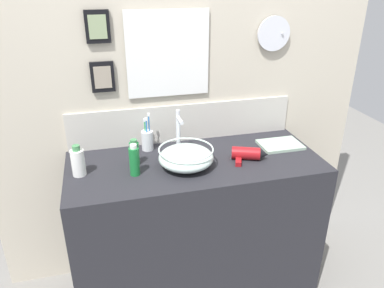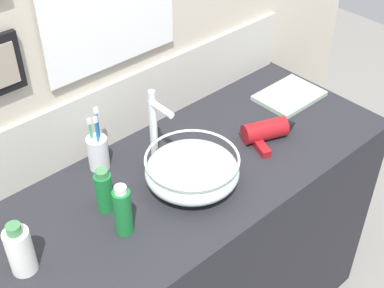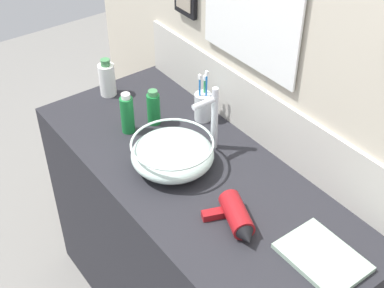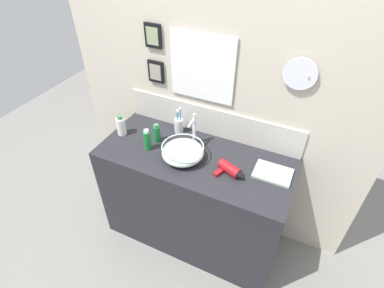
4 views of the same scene
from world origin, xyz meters
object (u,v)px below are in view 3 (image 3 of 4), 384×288
glass_bowl_sink (172,154)px  spray_bottle (154,108)px  faucet (212,116)px  hand_towel (322,257)px  toothbrush_cup (203,106)px  hair_drier (237,218)px  shampoo_bottle (107,79)px  soap_dispenser (127,114)px

glass_bowl_sink → spray_bottle: size_ratio=1.98×
faucet → hand_towel: (0.58, -0.06, -0.13)m
toothbrush_cup → hair_drier: bearing=-27.1°
glass_bowl_sink → spray_bottle: 0.26m
spray_bottle → shampoo_bottle: shampoo_bottle is taller
soap_dispenser → hand_towel: 0.85m
hand_towel → hair_drier: bearing=-155.4°
shampoo_bottle → hand_towel: shampoo_bottle is taller
hair_drier → toothbrush_cup: size_ratio=0.95×
glass_bowl_sink → shampoo_bottle: 0.53m
hair_drier → toothbrush_cup: (-0.49, 0.25, 0.03)m
hair_drier → soap_dispenser: 0.60m
glass_bowl_sink → toothbrush_cup: 0.30m
toothbrush_cup → soap_dispenser: bearing=-110.8°
soap_dispenser → hand_towel: size_ratio=0.69×
glass_bowl_sink → toothbrush_cup: (-0.16, 0.25, 0.00)m
glass_bowl_sink → faucet: faucet is taller
glass_bowl_sink → hair_drier: size_ratio=1.38×
spray_bottle → toothbrush_cup: bearing=61.1°
glass_bowl_sink → shampoo_bottle: bearing=174.9°
spray_bottle → soap_dispenser: 0.11m
spray_bottle → hand_towel: 0.83m
glass_bowl_sink → soap_dispenser: 0.26m
soap_dispenser → hand_towel: bearing=8.4°
hair_drier → shampoo_bottle: (-0.86, 0.05, 0.04)m
faucet → toothbrush_cup: bearing=152.4°
faucet → soap_dispenser: faucet is taller
spray_bottle → shampoo_bottle: 0.28m
hair_drier → shampoo_bottle: size_ratio=1.28×
shampoo_bottle → hair_drier: bearing=-3.3°
faucet → hair_drier: bearing=-26.9°
faucet → hair_drier: size_ratio=1.21×
soap_dispenser → shampoo_bottle: bearing=166.6°
faucet → hair_drier: (0.34, -0.17, -0.11)m
toothbrush_cup → faucet: bearing=-27.6°
hair_drier → glass_bowl_sink: bearing=179.4°
shampoo_bottle → soap_dispenser: 0.27m
soap_dispenser → hair_drier: bearing=1.2°
glass_bowl_sink → soap_dispenser: size_ratio=1.73×
faucet → glass_bowl_sink: bearing=-90.0°
hair_drier → soap_dispenser: soap_dispenser is taller
shampoo_bottle → hand_towel: 1.10m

